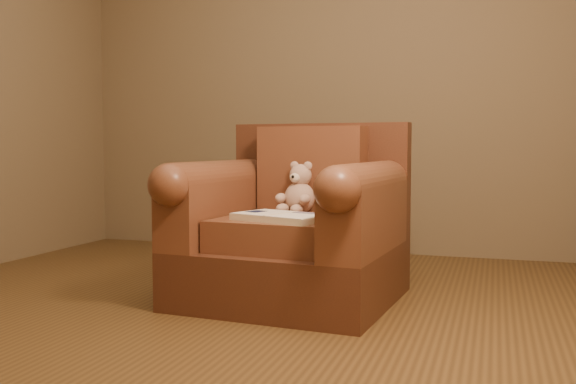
% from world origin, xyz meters
% --- Properties ---
extents(floor, '(4.00, 4.00, 0.00)m').
position_xyz_m(floor, '(0.00, 0.00, 0.00)').
color(floor, brown).
rests_on(floor, ground).
extents(armchair, '(1.17, 1.12, 0.98)m').
position_xyz_m(armchair, '(0.33, 0.34, 0.38)').
color(armchair, '#4C2919').
rests_on(armchair, floor).
extents(teddy_bear, '(0.21, 0.25, 0.30)m').
position_xyz_m(teddy_bear, '(0.32, 0.43, 0.58)').
color(teddy_bear, tan).
rests_on(teddy_bear, armchair).
extents(guidebook, '(0.53, 0.42, 0.04)m').
position_xyz_m(guidebook, '(0.36, 0.04, 0.49)').
color(guidebook, beige).
rests_on(guidebook, armchair).
extents(side_table, '(0.40, 0.40, 0.56)m').
position_xyz_m(side_table, '(0.66, 0.92, 0.30)').
color(side_table, gold).
rests_on(side_table, floor).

